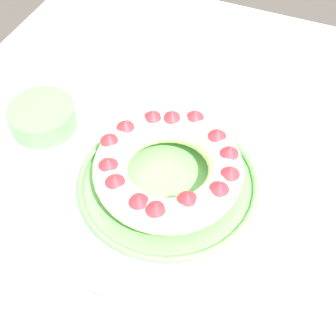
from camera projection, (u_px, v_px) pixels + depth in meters
The scene contains 6 objects.
dining_table at pixel (178, 225), 0.91m from camera, with size 1.28×1.13×0.74m.
serving_dish at pixel (168, 182), 0.85m from camera, with size 0.33×0.33×0.02m.
bundt_cake at pixel (168, 167), 0.82m from camera, with size 0.26×0.27×0.08m.
fork at pixel (114, 311), 0.70m from camera, with size 0.02×0.19×0.01m.
cake_knife at pixel (143, 306), 0.71m from camera, with size 0.02×0.17×0.01m.
side_bowl at pixel (42, 117), 0.94m from camera, with size 0.13×0.13×0.05m, color #6BB760.
Camera 1 is at (-0.45, -0.17, 1.43)m, focal length 50.00 mm.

